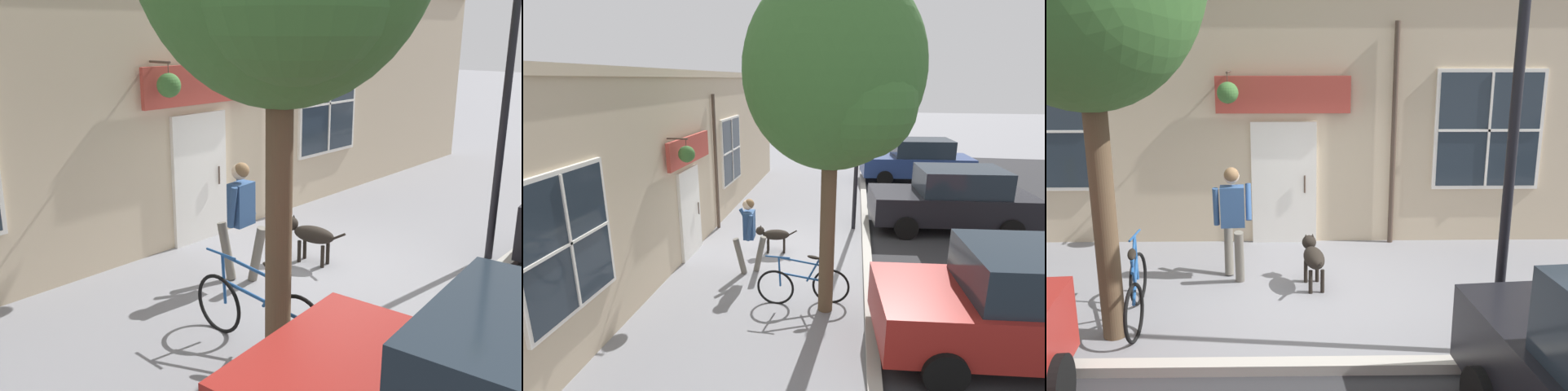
{
  "view_description": "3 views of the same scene",
  "coord_description": "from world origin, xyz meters",
  "views": [
    {
      "loc": [
        4.69,
        -6.43,
        3.33
      ],
      "look_at": [
        -0.3,
        -1.0,
        1.24
      ],
      "focal_mm": 40.0,
      "sensor_mm": 36.0,
      "label": 1
    },
    {
      "loc": [
        1.56,
        -9.0,
        4.08
      ],
      "look_at": [
        0.0,
        0.06,
        1.44
      ],
      "focal_mm": 28.0,
      "sensor_mm": 36.0,
      "label": 2
    },
    {
      "loc": [
        7.45,
        -0.2,
        3.34
      ],
      "look_at": [
        -0.32,
        -0.05,
        1.31
      ],
      "focal_mm": 40.0,
      "sensor_mm": 36.0,
      "label": 3
    }
  ],
  "objects": [
    {
      "name": "parked_car_mid_block",
      "position": [
        4.33,
        2.42,
        0.88
      ],
      "size": [
        4.44,
        2.23,
        1.75
      ],
      "color": "black",
      "rests_on": "ground_plane"
    },
    {
      "name": "storefront_facade",
      "position": [
        -2.34,
        -0.03,
        2.15
      ],
      "size": [
        0.95,
        18.0,
        4.28
      ],
      "color": "#C6B293",
      "rests_on": "ground_plane"
    },
    {
      "name": "ground_plane",
      "position": [
        0.0,
        0.0,
        0.0
      ],
      "size": [
        90.0,
        90.0,
        0.0
      ],
      "primitive_type": "plane",
      "color": "gray"
    },
    {
      "name": "parked_car_far_end",
      "position": [
        4.14,
        7.98,
        0.88
      ],
      "size": [
        4.44,
        2.23,
        1.75
      ],
      "color": "navy",
      "rests_on": "ground_plane"
    },
    {
      "name": "street_tree_by_curb",
      "position": [
        1.26,
        -2.42,
        4.1
      ],
      "size": [
        2.84,
        2.56,
        5.76
      ],
      "color": "brown",
      "rests_on": "ground_plane"
    },
    {
      "name": "dog_on_leash",
      "position": [
        -0.25,
        0.03,
        0.44
      ],
      "size": [
        1.05,
        0.38,
        0.68
      ],
      "color": "black",
      "rests_on": "ground_plane"
    },
    {
      "name": "street_lamp",
      "position": [
        1.66,
        1.99,
        3.38
      ],
      "size": [
        0.32,
        0.32,
        5.22
      ],
      "color": "black",
      "rests_on": "ground_plane"
    },
    {
      "name": "parked_car_nearest_curb",
      "position": [
        4.21,
        -3.15,
        0.88
      ],
      "size": [
        4.44,
        2.23,
        1.75
      ],
      "color": "maroon",
      "rests_on": "ground_plane"
    },
    {
      "name": "pedestrian_walking",
      "position": [
        -0.55,
        -1.12,
        1.0
      ],
      "size": [
        0.7,
        0.55,
        1.67
      ],
      "color": "#6B665B",
      "rests_on": "ground_plane"
    },
    {
      "name": "leaning_bicycle",
      "position": [
        0.75,
        -2.2,
        0.38
      ],
      "size": [
        1.72,
        0.27,
        1.01
      ],
      "color": "black",
      "rests_on": "ground_plane"
    },
    {
      "name": "curb_and_road",
      "position": [
        5.85,
        0.0,
        0.02
      ],
      "size": [
        10.1,
        28.0,
        0.12
      ],
      "color": "#B2ADA3",
      "rests_on": "ground_plane"
    }
  ]
}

